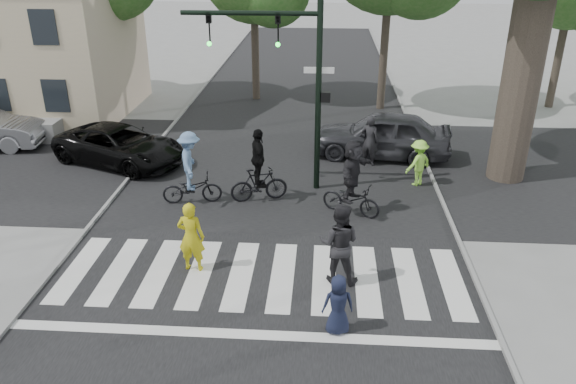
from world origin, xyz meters
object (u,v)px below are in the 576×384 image
Objects in this scene: pedestrian_woman at (191,237)px; traffic_signal at (290,66)px; pedestrian_adult at (339,243)px; car_suv at (120,145)px; cyclist_mid at (259,172)px; car_grey at (382,135)px; pedestrian_child at (338,305)px; cyclist_right at (352,182)px; cyclist_left at (191,173)px.

traffic_signal is at bearing -107.35° from pedestrian_woman.
pedestrian_woman is 3.51m from pedestrian_adult.
traffic_signal reaches higher than pedestrian_adult.
pedestrian_adult reaches higher than car_suv.
cyclist_mid is 5.71m from car_grey.
pedestrian_child is (1.42, -7.16, -3.24)m from traffic_signal.
traffic_signal is 6.20m from pedestrian_woman.
car_grey reaches higher than pedestrian_child.
traffic_signal is 3.35× the size of pedestrian_woman.
cyclist_right is 0.46× the size of car_grey.
cyclist_mid reaches higher than cyclist_left.
cyclist_right reaches higher than car_grey.
pedestrian_woman is 3.79m from cyclist_left.
pedestrian_woman is 0.37× the size of car_suv.
cyclist_left is at bearing -72.45° from pedestrian_woman.
cyclist_mid is (1.16, 3.98, 0.04)m from pedestrian_woman.
pedestrian_adult is 0.88× the size of cyclist_left.
cyclist_mid reaches higher than pedestrian_adult.
cyclist_mid is at bearing -130.24° from traffic_signal.
pedestrian_child is 0.27× the size of car_suv.
cyclist_mid is (-2.34, 4.23, -0.05)m from pedestrian_adult.
pedestrian_adult is 8.44m from car_grey.
traffic_signal is 3.26m from cyclist_mid.
pedestrian_adult is 10.32m from car_suv.
cyclist_mid is (-0.88, -1.04, -2.96)m from traffic_signal.
pedestrian_woman reaches higher than car_suv.
pedestrian_woman reaches higher than car_grey.
cyclist_right reaches higher than pedestrian_child.
pedestrian_adult is at bearing -99.33° from pedestrian_child.
car_suv is 9.38m from car_grey.
pedestrian_child is at bearing -78.76° from traffic_signal.
cyclist_right is (1.88, -1.76, -2.89)m from traffic_signal.
pedestrian_woman is 7.88m from car_suv.
pedestrian_woman reaches higher than pedestrian_child.
cyclist_left is at bearing -155.24° from traffic_signal.
car_suv is (-8.02, 3.47, -0.34)m from cyclist_right.
car_grey is at bearing 43.59° from traffic_signal.
pedestrian_woman is at bearing -125.65° from car_suv.
cyclist_left is 2.02m from cyclist_mid.
traffic_signal is 1.24× the size of car_suv.
car_grey reaches higher than car_suv.
cyclist_right is 4.93m from car_grey.
pedestrian_woman is 0.90× the size of pedestrian_adult.
cyclist_left reaches higher than pedestrian_adult.
car_suv is at bearing 156.60° from cyclist_right.
pedestrian_child is at bearing -69.34° from cyclist_mid.
traffic_signal is 6.20m from pedestrian_adult.
car_grey is at bearing 35.66° from cyclist_left.
cyclist_mid is at bearing -101.46° from pedestrian_woman.
car_grey is at bearing 45.06° from cyclist_mid.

